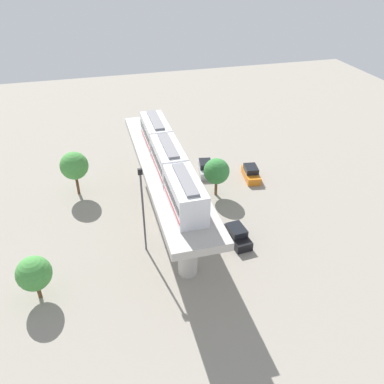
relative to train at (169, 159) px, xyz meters
The scene contains 10 objects.
ground_plane 8.88m from the train, 90.00° to the left, with size 120.00×120.00×0.00m, color gray.
viaduct 3.67m from the train, 90.00° to the left, with size 5.20×28.85×7.18m.
train is the anchor object (origin of this frame).
parked_car_orange 17.16m from the train, 31.23° to the left, with size 2.36×4.41×1.76m.
parked_car_black 11.07m from the train, 34.24° to the right, with size 2.18×4.35×1.76m.
parked_car_silver 15.40m from the train, 55.80° to the left, with size 2.51×4.45×1.76m.
tree_near_viaduct 14.89m from the train, 134.71° to the left, with size 3.51×3.51×5.84m.
tree_mid_lot 16.74m from the train, 152.62° to the right, with size 3.16×3.16×4.52m.
tree_far_corner 10.25m from the train, 36.27° to the left, with size 3.26×3.26×5.07m.
signal_post 5.68m from the train, 137.36° to the right, with size 0.44×0.28×9.78m.
Camera 1 is at (-7.25, -37.73, 28.03)m, focal length 37.54 mm.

